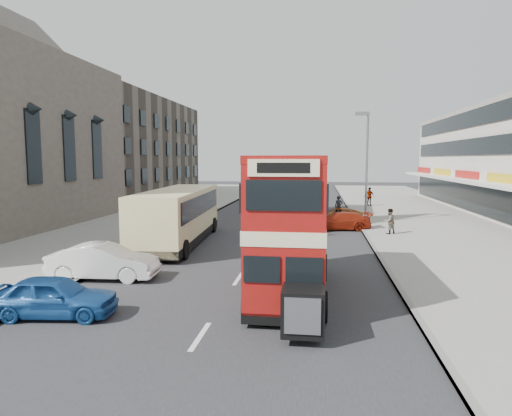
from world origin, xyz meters
The scene contains 18 objects.
ground centered at (0.00, 0.00, 0.00)m, with size 160.00×160.00×0.00m, color #28282B.
road_surface centered at (0.00, 20.00, 0.01)m, with size 12.00×90.00×0.01m, color #28282B.
pavement_right centered at (12.00, 20.00, 0.07)m, with size 12.00×90.00×0.15m, color gray.
pavement_left centered at (-12.00, 20.00, 0.07)m, with size 12.00×90.00×0.15m, color gray.
kerb_left centered at (-6.10, 20.00, 0.07)m, with size 0.20×90.00×0.16m, color gray.
kerb_right centered at (6.10, 20.00, 0.07)m, with size 0.20×90.00×0.16m, color gray.
brick_terrace centered at (-22.00, 38.00, 6.00)m, with size 14.00×28.00×12.00m, color #66594C.
street_lamp centered at (6.52, 18.00, 4.78)m, with size 1.00×0.20×8.12m.
bus_main centered at (2.18, 0.27, 2.48)m, with size 2.39×8.57×4.72m.
bus_second centered at (2.30, 23.57, 2.57)m, with size 3.06×9.04×4.89m.
coach centered at (-4.69, 9.06, 1.68)m, with size 3.35×10.88×2.85m.
car_left_near centered at (-4.79, -3.08, 0.64)m, with size 1.50×3.74×1.27m, color #1A4D93.
car_left_front centered at (-5.33, 1.24, 0.71)m, with size 1.50×4.30×1.42m, color white.
car_right_a centered at (4.58, 15.25, 0.61)m, with size 1.71×4.21×1.22m, color #9C230F.
car_right_b centered at (4.58, 19.00, 0.55)m, with size 1.82×3.95×1.10m, color #C05613.
pedestrian_near centered at (7.56, 13.15, 0.95)m, with size 0.59×0.40×1.59m, color gray.
pedestrian_far centered at (8.22, 30.43, 1.07)m, with size 1.08×0.45×1.84m, color gray.
cyclist centered at (4.72, 19.21, 0.69)m, with size 0.68×1.59×2.00m.
Camera 1 is at (3.09, -15.49, 4.79)m, focal length 31.76 mm.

